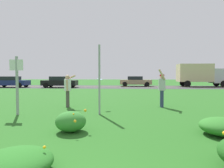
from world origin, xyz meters
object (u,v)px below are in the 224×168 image
Objects in this scene: sign_post_near_path at (17,79)px; person_thrower_white_shirt at (68,88)px; frisbee_pale_blue at (100,79)px; box_truck_silver at (201,74)px; person_catcher_red_cap_gray_shirt at (162,87)px; car_navy_leftmost at (11,82)px; car_tan_center_right at (135,81)px; car_black_center_left at (60,82)px; sign_post_by_roadside at (99,80)px.

person_thrower_white_shirt is at bearing 54.49° from sign_post_near_path.
frisbee_pale_blue is 22.75m from box_truck_silver.
person_thrower_white_shirt is 4.77m from person_catcher_red_cap_gray_shirt.
person_catcher_red_cap_gray_shirt is 0.29× the size of box_truck_silver.
car_navy_leftmost and car_tan_center_right have the same top height.
sign_post_near_path is 1.45× the size of person_thrower_white_shirt.
car_black_center_left and car_tan_center_right have the same top height.
person_thrower_white_shirt is at bearing -52.21° from car_navy_leftmost.
car_navy_leftmost is (-13.89, 15.87, -0.68)m from frisbee_pale_blue.
sign_post_by_roadside is at bearing -51.28° from car_navy_leftmost.
person_catcher_red_cap_gray_shirt is at bearing 35.22° from sign_post_by_roadside.
sign_post_near_path is at bearing -147.72° from frisbee_pale_blue.
box_truck_silver reaches higher than car_navy_leftmost.
sign_post_by_roadside reaches higher than car_tan_center_right.
car_navy_leftmost is (-14.08, 17.57, -0.69)m from sign_post_by_roadside.
car_navy_leftmost is 0.67× the size of box_truck_silver.
sign_post_near_path is 18.35m from car_black_center_left.
sign_post_by_roadside is 2.62m from person_thrower_white_shirt.
sign_post_near_path is at bearing -125.55° from box_truck_silver.
car_navy_leftmost is at bearing 121.02° from sign_post_near_path.
sign_post_by_roadside is at bearing -66.91° from car_black_center_left.
frisbee_pale_blue reaches higher than car_navy_leftmost.
sign_post_by_roadside reaches higher than car_navy_leftmost.
frisbee_pale_blue is at bearing -65.31° from car_black_center_left.
car_navy_leftmost is at bearing 131.19° from frisbee_pale_blue.
frisbee_pale_blue is (-0.19, 1.69, -0.01)m from sign_post_by_roadside.
car_tan_center_right is (16.69, 3.41, 0.00)m from car_navy_leftmost.
car_black_center_left is 0.67× the size of box_truck_silver.
person_catcher_red_cap_gray_shirt is at bearing -42.38° from car_navy_leftmost.
sign_post_by_roadside is 0.64× the size of car_tan_center_right.
sign_post_near_path is 26.15m from box_truck_silver.
sign_post_by_roadside is at bearing 5.07° from sign_post_near_path.
car_black_center_left is at bearing 103.07° from sign_post_near_path.
car_navy_leftmost is (-12.23, 15.77, -0.24)m from person_thrower_white_shirt.
sign_post_by_roadside is at bearing -83.53° from frisbee_pale_blue.
sign_post_by_roadside is 24.10m from box_truck_silver.
sign_post_near_path is at bearing -58.98° from car_navy_leftmost.
car_black_center_left is (-10.40, 15.51, -0.28)m from person_catcher_red_cap_gray_shirt.
sign_post_by_roadside reaches higher than frisbee_pale_blue.
frisbee_pale_blue is 0.04× the size of box_truck_silver.
car_tan_center_right is at bearing 74.38° from sign_post_near_path.
person_thrower_white_shirt is at bearing -176.82° from person_catcher_red_cap_gray_shirt.
box_truck_silver is (8.94, 18.92, 0.78)m from person_catcher_red_cap_gray_shirt.
frisbee_pale_blue reaches higher than car_black_center_left.
car_tan_center_right is (10.10, 3.41, 0.00)m from car_black_center_left.
frisbee_pale_blue is at bearing -122.00° from box_truck_silver.
sign_post_by_roadside is 21.15m from car_tan_center_right.
sign_post_near_path is at bearing -159.38° from person_catcher_red_cap_gray_shirt.
sign_post_by_roadside reaches higher than car_black_center_left.
sign_post_near_path is 0.53× the size of car_navy_leftmost.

